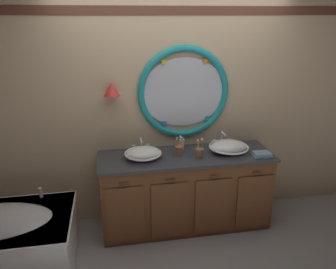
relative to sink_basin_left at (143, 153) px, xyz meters
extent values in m
plane|color=gray|center=(0.37, -0.23, -0.93)|extent=(14.00, 14.00, 0.00)
cube|color=#D6B78E|center=(0.37, 0.36, 0.37)|extent=(6.40, 0.08, 2.60)
cube|color=brown|center=(0.37, 0.31, 1.39)|extent=(6.27, 0.01, 0.09)
ellipsoid|color=silver|center=(0.49, 0.30, 0.56)|extent=(0.94, 0.02, 0.76)
torus|color=teal|center=(0.49, 0.30, 0.56)|extent=(1.01, 0.07, 1.01)
cube|color=green|center=(0.96, 0.29, 0.59)|extent=(0.05, 0.01, 0.05)
cube|color=orange|center=(0.72, 0.29, 0.89)|extent=(0.05, 0.01, 0.05)
cube|color=yellow|center=(0.27, 0.29, 0.89)|extent=(0.05, 0.01, 0.05)
cube|color=teal|center=(0.02, 0.29, 0.58)|extent=(0.05, 0.01, 0.05)
cube|color=#2866B7|center=(0.27, 0.29, 0.22)|extent=(0.05, 0.01, 0.05)
cube|color=teal|center=(0.77, 0.29, 0.25)|extent=(0.04, 0.01, 0.04)
cylinder|color=#4C3823|center=(-0.28, 0.27, 0.66)|extent=(0.02, 0.09, 0.02)
cone|color=red|center=(-0.28, 0.22, 0.64)|extent=(0.17, 0.17, 0.14)
cube|color=brown|center=(0.47, 0.03, -0.51)|extent=(1.84, 0.57, 0.83)
cube|color=#38383D|center=(0.47, 0.03, -0.08)|extent=(1.88, 0.61, 0.03)
cube|color=#38383D|center=(0.47, 0.31, -0.15)|extent=(1.84, 0.02, 0.11)
cube|color=brown|center=(-0.22, -0.27, -0.55)|extent=(0.39, 0.02, 0.63)
cylinder|color=#422D1E|center=(-0.22, -0.28, -0.19)|extent=(0.10, 0.01, 0.01)
cube|color=brown|center=(0.24, -0.27, -0.55)|extent=(0.39, 0.02, 0.63)
cylinder|color=#422D1E|center=(0.24, -0.28, -0.19)|extent=(0.10, 0.01, 0.01)
cube|color=brown|center=(0.70, -0.27, -0.55)|extent=(0.39, 0.02, 0.63)
cylinder|color=#422D1E|center=(0.70, -0.28, -0.19)|extent=(0.10, 0.01, 0.01)
cube|color=brown|center=(1.16, -0.27, -0.55)|extent=(0.39, 0.02, 0.63)
cylinder|color=#422D1E|center=(1.16, -0.28, -0.19)|extent=(0.10, 0.01, 0.01)
cylinder|color=silver|center=(-1.07, 0.06, -0.39)|extent=(0.04, 0.04, 0.11)
ellipsoid|color=white|center=(0.00, 0.00, 0.00)|extent=(0.37, 0.27, 0.13)
torus|color=white|center=(0.00, 0.00, 0.00)|extent=(0.39, 0.39, 0.02)
cylinder|color=silver|center=(0.00, 0.00, 0.00)|extent=(0.03, 0.03, 0.01)
ellipsoid|color=white|center=(0.93, 0.00, 0.01)|extent=(0.41, 0.28, 0.14)
torus|color=white|center=(0.93, 0.00, 0.01)|extent=(0.43, 0.43, 0.02)
cylinder|color=silver|center=(0.93, 0.00, 0.01)|extent=(0.03, 0.03, 0.01)
cylinder|color=silver|center=(0.00, 0.24, -0.05)|extent=(0.05, 0.05, 0.02)
cylinder|color=silver|center=(0.00, 0.24, 0.02)|extent=(0.02, 0.02, 0.12)
sphere|color=silver|center=(0.00, 0.24, 0.07)|extent=(0.03, 0.03, 0.03)
cylinder|color=silver|center=(0.00, 0.18, 0.07)|extent=(0.02, 0.13, 0.02)
cylinder|color=silver|center=(-0.08, 0.24, -0.03)|extent=(0.04, 0.04, 0.06)
cylinder|color=silver|center=(0.08, 0.24, -0.03)|extent=(0.04, 0.04, 0.06)
cube|color=silver|center=(-0.08, 0.24, 0.00)|extent=(0.05, 0.01, 0.01)
cube|color=silver|center=(0.08, 0.24, 0.00)|extent=(0.05, 0.01, 0.01)
cylinder|color=silver|center=(0.93, 0.24, -0.05)|extent=(0.05, 0.05, 0.02)
cylinder|color=silver|center=(0.93, 0.24, 0.02)|extent=(0.02, 0.02, 0.13)
sphere|color=silver|center=(0.93, 0.24, 0.09)|extent=(0.03, 0.03, 0.03)
cylinder|color=silver|center=(0.93, 0.18, 0.09)|extent=(0.02, 0.12, 0.02)
cylinder|color=silver|center=(0.84, 0.24, -0.03)|extent=(0.04, 0.04, 0.06)
cylinder|color=silver|center=(1.02, 0.24, -0.03)|extent=(0.04, 0.04, 0.06)
cube|color=silver|center=(0.84, 0.24, 0.00)|extent=(0.05, 0.01, 0.01)
cube|color=silver|center=(1.02, 0.24, 0.00)|extent=(0.05, 0.01, 0.01)
cylinder|color=#996647|center=(0.39, 0.04, -0.02)|extent=(0.09, 0.09, 0.09)
torus|color=#996647|center=(0.39, 0.04, 0.03)|extent=(0.10, 0.10, 0.01)
cylinder|color=pink|center=(0.40, 0.04, 0.04)|extent=(0.04, 0.03, 0.18)
cube|color=white|center=(0.40, 0.04, 0.14)|extent=(0.02, 0.02, 0.03)
cylinder|color=orange|center=(0.37, 0.04, 0.03)|extent=(0.01, 0.03, 0.17)
cube|color=white|center=(0.37, 0.04, 0.13)|extent=(0.02, 0.02, 0.02)
cylinder|color=#996647|center=(0.59, -0.07, -0.01)|extent=(0.08, 0.08, 0.10)
torus|color=#996647|center=(0.59, -0.07, 0.04)|extent=(0.09, 0.09, 0.01)
cylinder|color=green|center=(0.61, -0.07, 0.04)|extent=(0.03, 0.04, 0.18)
cube|color=white|center=(0.61, -0.07, 0.14)|extent=(0.03, 0.02, 0.03)
cylinder|color=yellow|center=(0.57, -0.07, 0.04)|extent=(0.03, 0.02, 0.17)
cube|color=white|center=(0.57, -0.07, 0.13)|extent=(0.02, 0.02, 0.02)
cylinder|color=#EFE5C6|center=(0.46, 0.20, -0.01)|extent=(0.06, 0.06, 0.11)
cylinder|color=silver|center=(0.46, 0.20, 0.06)|extent=(0.03, 0.03, 0.02)
cylinder|color=silver|center=(0.46, 0.18, 0.07)|extent=(0.01, 0.04, 0.01)
cube|color=#7593A8|center=(1.25, -0.16, -0.05)|extent=(0.19, 0.14, 0.02)
cube|color=#7593A8|center=(1.25, -0.16, -0.03)|extent=(0.18, 0.13, 0.02)
camera|label=1|loc=(-0.30, -3.14, 1.36)|focal=35.26mm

